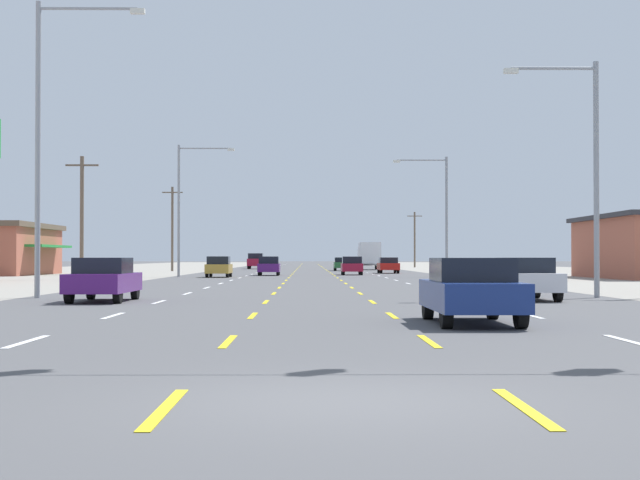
{
  "coord_description": "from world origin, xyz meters",
  "views": [
    {
      "loc": [
        -0.36,
        -10.0,
        1.47
      ],
      "look_at": [
        0.53,
        62.55,
        2.76
      ],
      "focal_mm": 54.72,
      "sensor_mm": 36.0,
      "label": 1
    }
  ],
  "objects_px": {
    "hatchback_far_left_midfar": "(219,267)",
    "hatchback_inner_left_far": "(269,266)",
    "suv_far_left_distant_c": "(256,261)",
    "streetlight_right_row_0": "(587,161)",
    "streetlight_left_row_0": "(48,128)",
    "streetlight_right_row_1": "(441,207)",
    "box_truck_far_right_distant_b": "(369,254)",
    "streetlight_left_row_1": "(185,200)",
    "sedan_far_right_mid": "(524,278)",
    "sedan_far_right_farthest": "(388,265)",
    "hatchback_inner_right_farther": "(352,266)",
    "sedan_inner_right_nearest": "(471,290)",
    "sedan_inner_right_distant_a": "(342,264)",
    "sedan_far_left_near": "(104,279)"
  },
  "relations": [
    {
      "from": "sedan_far_left_near",
      "to": "hatchback_far_left_midfar",
      "type": "relative_size",
      "value": 1.15
    },
    {
      "from": "sedan_inner_right_nearest",
      "to": "streetlight_right_row_1",
      "type": "xyz_separation_m",
      "value": [
        6.45,
        52.16,
        4.56
      ]
    },
    {
      "from": "sedan_inner_right_distant_a",
      "to": "sedan_far_left_near",
      "type": "bearing_deg",
      "value": -98.08
    },
    {
      "from": "hatchback_far_left_midfar",
      "to": "streetlight_left_row_1",
      "type": "relative_size",
      "value": 0.39
    },
    {
      "from": "streetlight_right_row_1",
      "to": "suv_far_left_distant_c",
      "type": "bearing_deg",
      "value": 108.36
    },
    {
      "from": "box_truck_far_right_distant_b",
      "to": "streetlight_left_row_0",
      "type": "height_order",
      "value": "streetlight_left_row_0"
    },
    {
      "from": "sedan_far_left_near",
      "to": "suv_far_left_distant_c",
      "type": "bearing_deg",
      "value": 89.92
    },
    {
      "from": "hatchback_far_left_midfar",
      "to": "suv_far_left_distant_c",
      "type": "height_order",
      "value": "suv_far_left_distant_c"
    },
    {
      "from": "sedan_inner_right_distant_a",
      "to": "streetlight_right_row_1",
      "type": "relative_size",
      "value": 0.49
    },
    {
      "from": "suv_far_left_distant_c",
      "to": "hatchback_far_left_midfar",
      "type": "bearing_deg",
      "value": -89.91
    },
    {
      "from": "sedan_inner_right_distant_a",
      "to": "sedan_far_right_farthest",
      "type": "bearing_deg",
      "value": -77.67
    },
    {
      "from": "sedan_inner_right_distant_a",
      "to": "streetlight_left_row_0",
      "type": "height_order",
      "value": "streetlight_left_row_0"
    },
    {
      "from": "streetlight_right_row_1",
      "to": "hatchback_far_left_midfar",
      "type": "bearing_deg",
      "value": -174.04
    },
    {
      "from": "box_truck_far_right_distant_b",
      "to": "hatchback_inner_left_far",
      "type": "bearing_deg",
      "value": -105.78
    },
    {
      "from": "sedan_far_right_mid",
      "to": "streetlight_right_row_0",
      "type": "xyz_separation_m",
      "value": [
        2.67,
        1.69,
        4.23
      ]
    },
    {
      "from": "hatchback_far_left_midfar",
      "to": "hatchback_inner_right_farther",
      "type": "bearing_deg",
      "value": 42.85
    },
    {
      "from": "suv_far_left_distant_c",
      "to": "streetlight_right_row_0",
      "type": "xyz_separation_m",
      "value": [
        16.84,
        -88.85,
        3.96
      ]
    },
    {
      "from": "box_truck_far_right_distant_b",
      "to": "streetlight_left_row_1",
      "type": "height_order",
      "value": "streetlight_left_row_1"
    },
    {
      "from": "hatchback_inner_right_farther",
      "to": "suv_far_left_distant_c",
      "type": "bearing_deg",
      "value": 103.6
    },
    {
      "from": "streetlight_right_row_1",
      "to": "streetlight_left_row_1",
      "type": "bearing_deg",
      "value": 180.0
    },
    {
      "from": "sedan_far_right_farthest",
      "to": "streetlight_right_row_1",
      "type": "xyz_separation_m",
      "value": [
        2.67,
        -16.22,
        4.56
      ]
    },
    {
      "from": "streetlight_right_row_0",
      "to": "streetlight_right_row_1",
      "type": "xyz_separation_m",
      "value": [
        -0.09,
        38.38,
        0.33
      ]
    },
    {
      "from": "sedan_inner_right_nearest",
      "to": "sedan_far_left_near",
      "type": "height_order",
      "value": "same"
    },
    {
      "from": "sedan_far_left_near",
      "to": "sedan_far_right_farthest",
      "type": "height_order",
      "value": "same"
    },
    {
      "from": "sedan_inner_right_distant_a",
      "to": "streetlight_right_row_1",
      "type": "height_order",
      "value": "streetlight_right_row_1"
    },
    {
      "from": "streetlight_left_row_0",
      "to": "sedan_far_right_mid",
      "type": "bearing_deg",
      "value": -5.71
    },
    {
      "from": "streetlight_left_row_1",
      "to": "hatchback_inner_left_far",
      "type": "bearing_deg",
      "value": 40.97
    },
    {
      "from": "hatchback_inner_left_far",
      "to": "hatchback_inner_right_farther",
      "type": "distance_m",
      "value": 7.24
    },
    {
      "from": "sedan_far_left_near",
      "to": "hatchback_inner_right_farther",
      "type": "distance_m",
      "value": 50.06
    },
    {
      "from": "sedan_inner_right_nearest",
      "to": "streetlight_left_row_0",
      "type": "xyz_separation_m",
      "value": [
        -13.05,
        13.77,
        5.39
      ]
    },
    {
      "from": "hatchback_far_left_midfar",
      "to": "streetlight_left_row_0",
      "type": "xyz_separation_m",
      "value": [
        -2.84,
        -36.64,
        5.37
      ]
    },
    {
      "from": "suv_far_left_distant_c",
      "to": "sedan_far_right_farthest",
      "type": "bearing_deg",
      "value": -67.66
    },
    {
      "from": "sedan_inner_right_distant_a",
      "to": "streetlight_right_row_0",
      "type": "height_order",
      "value": "streetlight_right_row_0"
    },
    {
      "from": "sedan_far_right_mid",
      "to": "suv_far_left_distant_c",
      "type": "bearing_deg",
      "value": 98.89
    },
    {
      "from": "hatchback_inner_right_farther",
      "to": "sedan_inner_right_distant_a",
      "type": "distance_m",
      "value": 25.27
    },
    {
      "from": "hatchback_far_left_midfar",
      "to": "hatchback_inner_left_far",
      "type": "relative_size",
      "value": 1.0
    },
    {
      "from": "sedan_inner_right_distant_a",
      "to": "suv_far_left_distant_c",
      "type": "bearing_deg",
      "value": 120.82
    },
    {
      "from": "hatchback_inner_left_far",
      "to": "streetlight_left_row_1",
      "type": "bearing_deg",
      "value": -139.03
    },
    {
      "from": "streetlight_left_row_0",
      "to": "sedan_far_right_farthest",
      "type": "bearing_deg",
      "value": 72.86
    },
    {
      "from": "sedan_far_right_farthest",
      "to": "streetlight_right_row_1",
      "type": "bearing_deg",
      "value": -80.66
    },
    {
      "from": "sedan_far_left_near",
      "to": "suv_far_left_distant_c",
      "type": "xyz_separation_m",
      "value": [
        0.13,
        91.65,
        0.27
      ]
    },
    {
      "from": "sedan_far_right_mid",
      "to": "sedan_far_right_farthest",
      "type": "height_order",
      "value": "same"
    },
    {
      "from": "sedan_inner_right_nearest",
      "to": "hatchback_inner_right_farther",
      "type": "xyz_separation_m",
      "value": [
        0.04,
        59.92,
        0.03
      ]
    },
    {
      "from": "suv_far_left_distant_c",
      "to": "streetlight_left_row_0",
      "type": "relative_size",
      "value": 0.46
    },
    {
      "from": "hatchback_inner_right_farther",
      "to": "sedan_inner_right_nearest",
      "type": "bearing_deg",
      "value": -90.04
    },
    {
      "from": "hatchback_inner_left_far",
      "to": "streetlight_left_row_1",
      "type": "height_order",
      "value": "streetlight_left_row_1"
    },
    {
      "from": "sedan_far_left_near",
      "to": "sedan_inner_right_distant_a",
      "type": "relative_size",
      "value": 1.0
    },
    {
      "from": "hatchback_far_left_midfar",
      "to": "box_truck_far_right_distant_b",
      "type": "xyz_separation_m",
      "value": [
        13.88,
        44.14,
        1.05
      ]
    },
    {
      "from": "sedan_far_right_farthest",
      "to": "streetlight_right_row_1",
      "type": "distance_m",
      "value": 17.05
    },
    {
      "from": "streetlight_left_row_0",
      "to": "streetlight_right_row_1",
      "type": "height_order",
      "value": "streetlight_left_row_0"
    }
  ]
}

